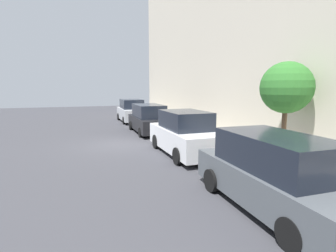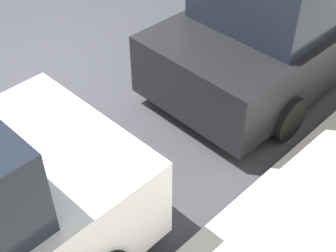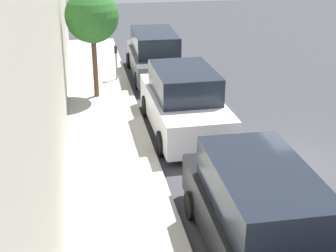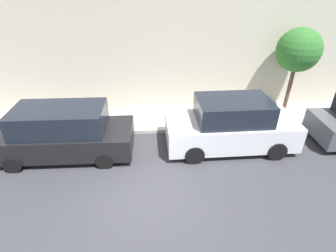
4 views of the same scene
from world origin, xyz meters
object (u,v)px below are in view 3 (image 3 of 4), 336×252
parked_minivan_nearest (155,55)px  parked_minivan_third (259,216)px  parking_meter_near (116,58)px  street_tree (92,16)px  parked_suv_second (184,103)px

parked_minivan_nearest → parked_minivan_third: same height
parking_meter_near → street_tree: (0.90, 1.92, 2.00)m
parked_minivan_nearest → parked_minivan_third: 11.98m
parked_minivan_nearest → parked_suv_second: bearing=89.4°
parked_suv_second → parked_minivan_nearest: bearing=-90.6°
parked_minivan_nearest → parking_meter_near: bearing=19.0°
street_tree → parked_suv_second: bearing=126.4°
parked_minivan_nearest → street_tree: 4.13m
parked_minivan_third → street_tree: 10.05m
parked_minivan_third → parked_suv_second: bearing=-89.3°
parked_minivan_third → street_tree: (2.55, -9.49, 2.09)m
parked_suv_second → street_tree: 4.67m
parked_minivan_nearest → parked_suv_second: parked_suv_second is taller
parked_suv_second → street_tree: size_ratio=1.26×
parked_suv_second → parking_meter_near: bearing=-73.3°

